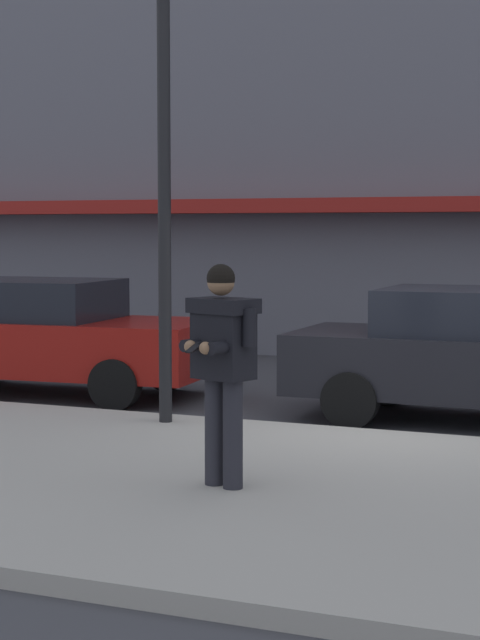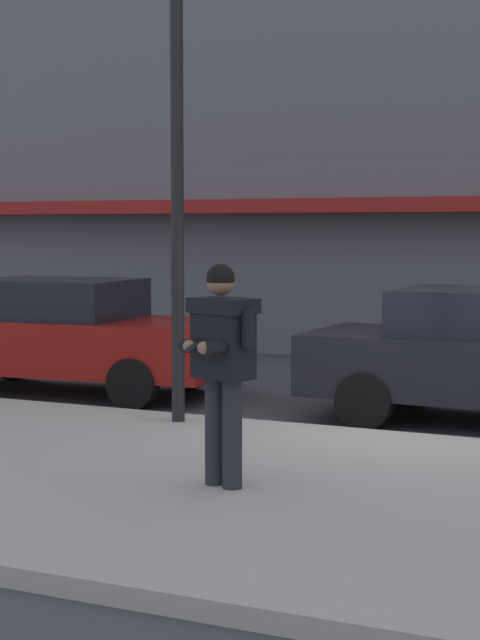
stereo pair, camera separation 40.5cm
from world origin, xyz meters
name	(u,v)px [view 1 (the left image)]	position (x,y,z in m)	size (l,w,h in m)	color
ground_plane	(396,440)	(0.00, 0.00, 0.00)	(80.00, 80.00, 0.00)	#3D3D42
sidewalk	(432,509)	(1.00, -2.85, 0.07)	(32.00, 5.30, 0.14)	#A8A399
parked_sedan_near	(43,336)	(-5.13, 1.22, 0.79)	(4.63, 2.19, 1.54)	maroon
man_texting_on_phone	(223,350)	(-0.66, -3.08, 1.25)	(0.62, 0.65, 1.81)	#23232B
street_lamp_post	(164,141)	(-2.39, -0.65, 3.14)	(0.36, 0.36, 4.88)	black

